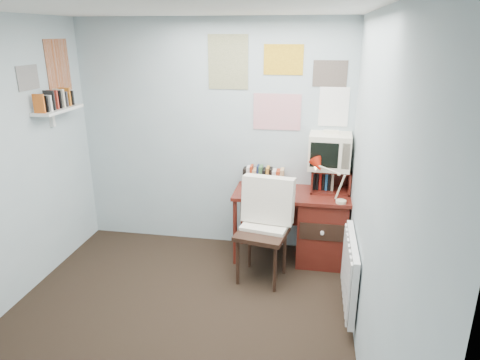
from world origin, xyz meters
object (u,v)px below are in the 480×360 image
(desk_chair, at_px, (262,234))
(radiator, at_px, (350,272))
(wall_shelf, at_px, (58,110))
(desk_lamp, at_px, (342,185))
(tv_riser, at_px, (330,180))
(crt_tv, at_px, (330,149))
(desk, at_px, (316,225))

(desk_chair, distance_m, radiator, 0.93)
(wall_shelf, bearing_deg, desk_chair, -2.94)
(radiator, height_order, wall_shelf, wall_shelf)
(desk_lamp, height_order, wall_shelf, wall_shelf)
(tv_riser, distance_m, crt_tv, 0.32)
(desk, distance_m, radiator, 0.97)
(radiator, bearing_deg, desk_chair, 151.21)
(desk, xyz_separation_m, desk_lamp, (0.22, -0.22, 0.54))
(crt_tv, relative_size, wall_shelf, 0.67)
(tv_riser, distance_m, radiator, 1.15)
(desk, xyz_separation_m, tv_riser, (0.12, 0.11, 0.48))
(tv_riser, bearing_deg, crt_tv, 142.01)
(desk_chair, xyz_separation_m, tv_riser, (0.64, 0.60, 0.39))
(desk, bearing_deg, desk_chair, -137.01)
(desk, height_order, desk_lamp, desk_lamp)
(desk, distance_m, tv_riser, 0.51)
(crt_tv, bearing_deg, tv_riser, -35.20)
(crt_tv, height_order, radiator, crt_tv)
(desk_chair, distance_m, crt_tv, 1.12)
(desk, height_order, crt_tv, crt_tv)
(desk_lamp, xyz_separation_m, tv_riser, (-0.10, 0.33, -0.06))
(desk_lamp, xyz_separation_m, crt_tv, (-0.13, 0.35, 0.26))
(desk_chair, height_order, radiator, desk_chair)
(desk, relative_size, desk_lamp, 3.23)
(desk_lamp, xyz_separation_m, wall_shelf, (-2.79, -0.16, 0.67))
(crt_tv, height_order, wall_shelf, wall_shelf)
(tv_riser, xyz_separation_m, crt_tv, (-0.03, 0.02, 0.32))
(crt_tv, bearing_deg, desk_lamp, -67.08)
(desk_lamp, bearing_deg, radiator, -94.38)
(desk, xyz_separation_m, radiator, (0.29, -0.93, 0.01))
(crt_tv, bearing_deg, wall_shelf, -166.38)
(desk, bearing_deg, crt_tv, 54.52)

